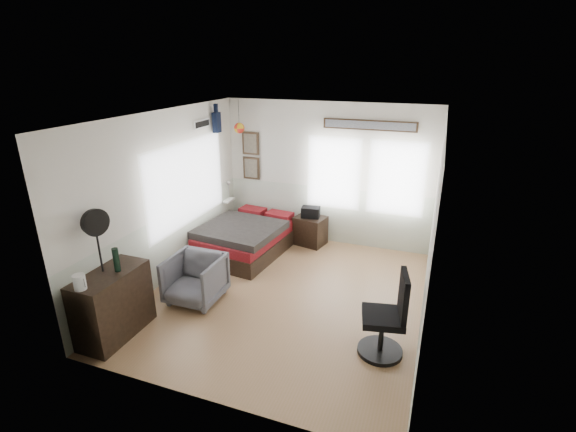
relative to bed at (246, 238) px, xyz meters
The scene contains 12 objects.
ground_plane 1.74m from the bed, 44.73° to the right, with size 4.00×4.50×0.01m, color #A1774D.
room_shell 2.02m from the bed, 41.78° to the right, with size 4.02×4.52×2.71m.
wall_decor 1.97m from the bed, 81.26° to the left, with size 3.55×1.32×1.44m.
bed is the anchor object (origin of this frame).
dresser 2.91m from the bed, 100.34° to the right, with size 0.48×1.00×0.90m, color black.
armchair 1.78m from the bed, 89.63° to the right, with size 0.75×0.78×0.71m, color #5A5A60.
nightstand 1.26m from the bed, 37.40° to the left, with size 0.56×0.45×0.56m, color black.
task_chair 3.50m from the bed, 35.61° to the right, with size 0.58×0.58×1.10m.
kettle 3.39m from the bed, 99.26° to the right, with size 0.16×0.14×0.19m.
bottle 2.91m from the bed, 99.08° to the right, with size 0.08×0.08×0.31m, color black.
stand_fan 3.16m from the bed, 102.06° to the right, with size 0.17×0.34×0.84m.
black_bag 1.32m from the bed, 37.40° to the left, with size 0.34×0.22×0.20m, color black.
Camera 1 is at (1.95, -5.20, 3.39)m, focal length 26.00 mm.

